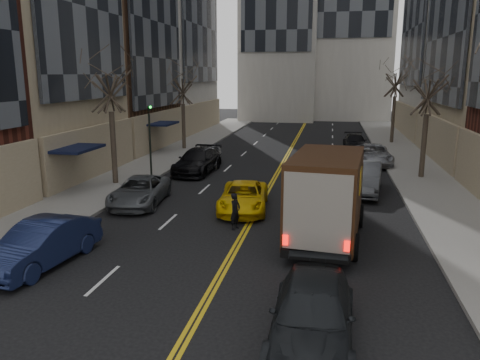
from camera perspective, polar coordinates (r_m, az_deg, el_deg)
The scene contains 18 objects.
sidewalk_left at distance 34.29m, azimuth -10.17°, elevation 2.21°, with size 4.00×66.00×0.15m, color slate.
sidewalk_right at distance 32.54m, azimuth 20.93°, elevation 0.99°, with size 4.00×66.00×0.15m, color slate.
tree_lf_mid at distance 27.24m, azimuth -15.71°, elevation 13.05°, with size 3.20×3.20×8.91m.
tree_lf_far at distance 39.32m, azimuth -7.05°, elevation 12.37°, with size 3.20×3.20×8.12m.
tree_rt_mid at distance 29.94m, azimuth 22.13°, elevation 11.71°, with size 3.20×3.20×8.32m.
tree_rt_far at distance 44.77m, azimuth 18.56°, elevation 12.78°, with size 3.20×3.20×9.11m.
traffic_signal at distance 28.69m, azimuth -10.95°, elevation 5.68°, with size 0.29×0.26×4.70m.
ups_truck at distance 17.94m, azimuth 10.60°, elevation -2.05°, with size 3.05×6.49×3.44m.
observer_sedan at distance 11.66m, azimuth 8.84°, elevation -15.89°, with size 2.05×4.85×1.40m.
taxi at distance 21.87m, azimuth 0.42°, elevation -2.08°, with size 2.14×4.65×1.29m, color yellow.
pedestrian at distance 19.22m, azimuth -0.58°, elevation -3.83°, with size 0.56×0.37×1.53m, color black.
parked_lf_b at distance 16.99m, azimuth -23.05°, elevation -7.19°, with size 1.60×4.58×1.51m, color #131B3D.
parked_lf_c at distance 23.39m, azimuth -12.13°, elevation -1.33°, with size 2.21×4.80×1.33m, color #4E5156.
parked_lf_d at distance 30.32m, azimuth -5.21°, elevation 2.31°, with size 2.15×5.29×1.54m, color black.
parked_lf_e at distance 32.62m, azimuth -4.04°, elevation 3.04°, with size 1.76×4.37×1.49m, color #999CA0.
parked_rt_a at distance 25.91m, azimuth 14.81°, elevation 0.26°, with size 1.75×5.01×1.65m, color #44464B.
parked_rt_b at distance 34.30m, azimuth 15.94°, elevation 2.99°, with size 2.35×5.09×1.42m, color #A4A7AC.
parked_rt_c at distance 40.74m, azimuth 13.85°, elevation 4.51°, with size 1.81×4.45×1.29m, color black.
Camera 1 is at (3.25, -4.42, 6.27)m, focal length 35.00 mm.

